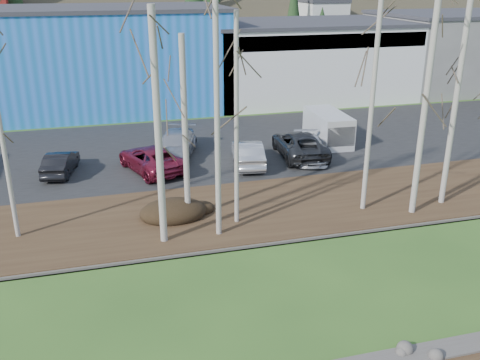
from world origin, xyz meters
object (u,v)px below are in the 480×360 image
object	(u,v)px
car_1	(60,163)
van_white	(329,128)
car_5	(299,144)
car_6	(309,149)
car_3	(175,145)
car_2	(151,159)
car_4	(248,153)

from	to	relation	value
car_1	van_white	xyz separation A→B (m)	(17.03, 1.50, 0.38)
car_5	car_6	world-z (taller)	car_5
car_3	car_6	bearing A→B (deg)	1.28
car_3	car_5	xyz separation A→B (m)	(7.39, -1.96, 0.01)
van_white	car_2	bearing A→B (deg)	-166.12
car_1	car_3	xyz separation A→B (m)	(6.73, 1.33, 0.12)
car_6	car_4	bearing A→B (deg)	-162.96
car_2	car_4	xyz separation A→B (m)	(5.61, -0.51, 0.02)
car_3	car_6	size ratio (longest dim) A/B	1.16
car_4	car_5	xyz separation A→B (m)	(3.52, 0.74, 0.03)
car_2	car_6	distance (m)	9.54
car_2	car_5	bearing A→B (deg)	162.48
car_2	car_4	distance (m)	5.63
car_3	van_white	size ratio (longest dim) A/B	1.11
car_6	car_3	bearing A→B (deg)	177.07
car_1	car_6	bearing A→B (deg)	-173.62
car_3	van_white	world-z (taller)	van_white
car_3	car_4	size ratio (longest dim) A/B	1.17
car_5	car_6	distance (m)	0.75
car_4	van_white	bearing A→B (deg)	-146.63
car_3	car_6	xyz separation A→B (m)	(7.80, -2.58, -0.11)
car_1	van_white	size ratio (longest dim) A/B	0.82
car_5	car_3	bearing A→B (deg)	-9.42
car_3	car_6	world-z (taller)	car_3
car_4	car_6	size ratio (longest dim) A/B	0.99
car_4	car_1	bearing A→B (deg)	1.91
car_3	car_1	bearing A→B (deg)	-149.24
car_1	car_4	xyz separation A→B (m)	(10.61, -1.37, 0.10)
car_1	car_3	world-z (taller)	car_3
car_4	car_6	world-z (taller)	car_4
car_4	van_white	xyz separation A→B (m)	(6.43, 2.88, 0.28)
car_1	car_4	size ratio (longest dim) A/B	0.86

